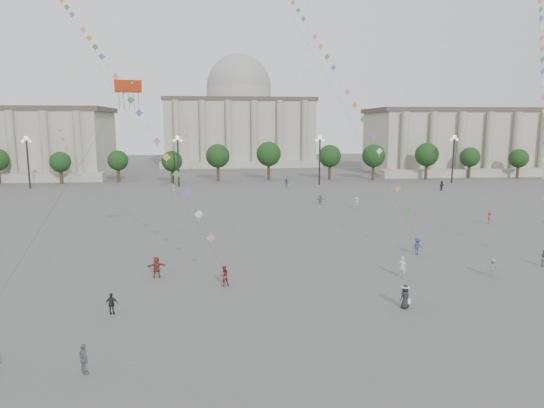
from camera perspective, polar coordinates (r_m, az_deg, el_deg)
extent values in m
plane|color=#504E4B|center=(35.57, 4.11, -12.00)|extent=(360.00, 360.00, 0.00)
cube|color=#ACA490|center=(151.16, 26.65, 6.50)|extent=(80.00, 22.00, 16.00)
cube|color=#4C3F37|center=(151.12, 26.89, 9.75)|extent=(81.60, 22.44, 1.20)
cube|color=#ACA490|center=(140.78, 29.26, 3.30)|extent=(84.00, 4.00, 2.00)
cube|color=#ACA490|center=(162.74, -3.85, 8.30)|extent=(46.00, 30.00, 20.00)
cube|color=#4C3F37|center=(162.90, -3.89, 12.03)|extent=(46.92, 30.60, 1.20)
cube|color=#ACA490|center=(146.22, -3.57, 4.65)|extent=(48.30, 4.00, 2.00)
cylinder|color=#ACA490|center=(163.00, -3.90, 12.70)|extent=(21.00, 21.00, 5.00)
sphere|color=#98988A|center=(163.16, -3.91, 13.57)|extent=(21.00, 21.00, 21.00)
cylinder|color=#35241A|center=(121.15, -29.30, 2.86)|extent=(0.70, 0.70, 3.52)
cylinder|color=#35241A|center=(116.90, -23.89, 3.07)|extent=(0.70, 0.70, 3.52)
sphere|color=black|center=(116.61, -24.01, 4.86)|extent=(5.12, 5.12, 5.12)
cylinder|color=#35241A|center=(113.76, -18.13, 3.25)|extent=(0.70, 0.70, 3.52)
sphere|color=black|center=(113.46, -18.22, 5.10)|extent=(5.12, 5.12, 5.12)
cylinder|color=#35241A|center=(111.84, -12.10, 3.41)|extent=(0.70, 0.70, 3.52)
sphere|color=black|center=(111.53, -12.16, 5.29)|extent=(5.12, 5.12, 5.12)
cylinder|color=#35241A|center=(111.18, -5.93, 3.53)|extent=(0.70, 0.70, 3.52)
sphere|color=black|center=(110.87, -5.96, 5.43)|extent=(5.12, 5.12, 5.12)
cylinder|color=#35241A|center=(111.81, 0.24, 3.62)|extent=(0.70, 0.70, 3.52)
sphere|color=black|center=(111.50, 0.25, 5.50)|extent=(5.12, 5.12, 5.12)
cylinder|color=#35241A|center=(113.71, 6.28, 3.66)|extent=(0.70, 0.70, 3.52)
sphere|color=black|center=(113.41, 6.31, 5.51)|extent=(5.12, 5.12, 5.12)
cylinder|color=#35241A|center=(116.82, 12.06, 3.66)|extent=(0.70, 0.70, 3.52)
sphere|color=black|center=(116.52, 12.12, 5.46)|extent=(5.12, 5.12, 5.12)
cylinder|color=#35241A|center=(121.04, 17.48, 3.62)|extent=(0.70, 0.70, 3.52)
sphere|color=black|center=(120.76, 17.57, 5.36)|extent=(5.12, 5.12, 5.12)
cylinder|color=#35241A|center=(126.27, 22.50, 3.56)|extent=(0.70, 0.70, 3.52)
sphere|color=black|center=(126.00, 22.60, 5.23)|extent=(5.12, 5.12, 5.12)
cylinder|color=#35241A|center=(132.38, 27.08, 3.49)|extent=(0.70, 0.70, 3.52)
sphere|color=black|center=(132.12, 27.20, 5.07)|extent=(5.12, 5.12, 5.12)
cylinder|color=#262628|center=(110.11, -26.76, 4.22)|extent=(0.36, 0.36, 10.00)
sphere|color=#FFE5B2|center=(109.86, -26.96, 6.92)|extent=(0.90, 0.90, 0.90)
sphere|color=#FFE5B2|center=(110.12, -27.28, 6.59)|extent=(0.60, 0.60, 0.60)
sphere|color=#FFE5B2|center=(109.62, -26.59, 6.63)|extent=(0.60, 0.60, 0.60)
cylinder|color=#262628|center=(103.32, -10.97, 4.78)|extent=(0.36, 0.36, 10.00)
sphere|color=#FFE5B2|center=(103.05, -11.06, 7.66)|extent=(0.90, 0.90, 0.90)
sphere|color=#FFE5B2|center=(103.14, -11.44, 7.32)|extent=(0.60, 0.60, 0.60)
sphere|color=#FFE5B2|center=(103.01, -10.66, 7.34)|extent=(0.60, 0.60, 0.60)
cylinder|color=#262628|center=(105.01, 5.62, 4.97)|extent=(0.36, 0.36, 10.00)
sphere|color=#FFE5B2|center=(104.75, 5.67, 7.81)|extent=(0.90, 0.90, 0.90)
sphere|color=#FFE5B2|center=(104.63, 5.28, 7.49)|extent=(0.60, 0.60, 0.60)
sphere|color=#FFE5B2|center=(104.91, 6.04, 7.48)|extent=(0.60, 0.60, 0.60)
cylinder|color=#262628|center=(114.80, 20.51, 4.80)|extent=(0.36, 0.36, 10.00)
sphere|color=#FFE5B2|center=(114.56, 20.66, 7.39)|extent=(0.90, 0.90, 0.90)
sphere|color=#FFE5B2|center=(114.27, 20.33, 7.10)|extent=(0.60, 0.60, 0.60)
sphere|color=#FFE5B2|center=(114.89, 20.96, 7.08)|extent=(0.60, 0.60, 0.60)
imported|color=#364C7B|center=(102.22, 1.71, 2.57)|extent=(1.10, 0.75, 1.74)
imported|color=silver|center=(97.00, 2.11, 2.12)|extent=(1.39, 1.12, 1.48)
imported|color=slate|center=(45.93, 24.55, -6.82)|extent=(1.17, 0.86, 1.62)
imported|color=white|center=(76.17, 9.89, 0.14)|extent=(1.79, 1.15, 1.85)
imported|color=maroon|center=(69.85, 24.21, -1.49)|extent=(1.04, 1.18, 1.58)
imported|color=black|center=(101.52, 19.33, 2.04)|extent=(1.72, 1.49, 1.88)
imported|color=#BBBBB7|center=(92.64, -11.47, 1.67)|extent=(0.43, 0.64, 1.71)
imported|color=slate|center=(79.14, 5.72, 0.50)|extent=(1.58, 0.74, 1.64)
imported|color=#B9BAB6|center=(43.15, 15.07, -7.15)|extent=(0.80, 0.70, 1.83)
imported|color=black|center=(35.71, -18.33, -11.08)|extent=(0.92, 0.45, 1.52)
imported|color=brown|center=(42.84, -13.43, -7.21)|extent=(1.76, 0.83, 1.83)
imported|color=slate|center=(28.32, -21.26, -16.62)|extent=(0.91, 1.03, 1.67)
imported|color=maroon|center=(39.75, -5.67, -8.40)|extent=(0.99, 0.88, 1.70)
imported|color=navy|center=(50.88, 16.74, -4.78)|extent=(1.23, 0.87, 1.72)
imported|color=black|center=(36.25, 15.39, -10.47)|extent=(0.99, 0.86, 1.71)
cone|color=white|center=(36.00, 15.44, -9.32)|extent=(0.52, 0.52, 0.14)
cylinder|color=white|center=(36.02, 15.44, -9.41)|extent=(0.60, 0.60, 0.02)
cube|color=white|center=(36.31, 15.83, -10.96)|extent=(0.22, 0.10, 0.35)
cube|color=red|center=(42.97, -16.57, 13.14)|extent=(2.26, 0.93, 1.02)
cube|color=#167D1E|center=(43.01, -17.07, 13.45)|extent=(0.38, 0.26, 0.34)
cube|color=#1C2C98|center=(42.89, -16.13, 13.50)|extent=(0.38, 0.26, 0.34)
sphere|color=gold|center=(42.97, -17.08, 13.45)|extent=(0.20, 0.20, 0.20)
sphere|color=gold|center=(42.85, -16.14, 13.51)|extent=(0.20, 0.20, 0.20)
cylinder|color=#3F3F3F|center=(35.45, -23.02, 1.95)|extent=(0.02, 0.02, 23.08)
cylinder|color=#3F3F3F|center=(58.95, -18.95, 13.85)|extent=(0.02, 0.02, 57.13)
cube|color=pink|center=(40.52, -7.20, -3.98)|extent=(0.76, 0.25, 0.76)
cube|color=white|center=(41.72, -8.60, -1.20)|extent=(0.76, 0.25, 0.76)
cube|color=#7E59B2|center=(43.06, -9.92, 1.24)|extent=(0.76, 0.25, 0.76)
cube|color=#449042|center=(44.51, -11.15, 3.42)|extent=(0.76, 0.25, 0.76)
cube|color=gold|center=(46.03, -12.31, 5.40)|extent=(0.76, 0.25, 0.76)
cube|color=pink|center=(47.63, -13.39, 7.19)|extent=(0.76, 0.25, 0.76)
cube|color=white|center=(49.29, -14.41, 8.82)|extent=(0.76, 0.25, 0.76)
cube|color=#7E59B2|center=(50.99, -15.37, 10.30)|extent=(0.76, 0.25, 0.76)
cube|color=#449042|center=(52.74, -16.27, 11.66)|extent=(0.76, 0.25, 0.76)
cube|color=gold|center=(54.53, -17.12, 12.91)|extent=(0.76, 0.25, 0.76)
cube|color=pink|center=(56.35, -17.93, 14.05)|extent=(0.76, 0.25, 0.76)
cube|color=white|center=(58.20, -18.69, 15.10)|extent=(0.76, 0.25, 0.76)
cube|color=#7E59B2|center=(60.08, -19.40, 16.07)|extent=(0.76, 0.25, 0.76)
cube|color=#449042|center=(61.98, -20.08, 16.96)|extent=(0.76, 0.25, 0.76)
cube|color=gold|center=(63.90, -20.73, 17.79)|extent=(0.76, 0.25, 0.76)
cube|color=pink|center=(65.83, -21.34, 18.56)|extent=(0.76, 0.25, 0.76)
cube|color=white|center=(67.78, -21.92, 19.27)|extent=(0.76, 0.25, 0.76)
cube|color=#7E59B2|center=(69.75, -22.47, 19.93)|extent=(0.76, 0.25, 0.76)
cube|color=#449042|center=(71.72, -23.00, 20.55)|extent=(0.76, 0.25, 0.76)
cube|color=gold|center=(73.71, -23.50, 21.12)|extent=(0.76, 0.25, 0.76)
cylinder|color=#3F3F3F|center=(71.06, 4.34, 18.09)|extent=(0.02, 0.02, 66.53)
cube|color=#449042|center=(51.55, 15.67, -0.84)|extent=(0.76, 0.25, 0.76)
cube|color=gold|center=(52.62, 14.59, 1.72)|extent=(0.76, 0.25, 0.76)
cube|color=pink|center=(53.81, 13.54, 4.01)|extent=(0.76, 0.25, 0.76)
cube|color=white|center=(55.12, 12.53, 6.09)|extent=(0.76, 0.25, 0.76)
cube|color=#7E59B2|center=(56.51, 11.56, 8.01)|extent=(0.76, 0.25, 0.76)
cube|color=#449042|center=(57.97, 10.63, 9.77)|extent=(0.76, 0.25, 0.76)
cube|color=gold|center=(59.50, 9.73, 11.40)|extent=(0.76, 0.25, 0.76)
cube|color=pink|center=(61.08, 8.87, 12.92)|extent=(0.76, 0.25, 0.76)
cube|color=white|center=(62.72, 8.04, 14.32)|extent=(0.76, 0.25, 0.76)
cube|color=#7E59B2|center=(64.40, 7.25, 15.63)|extent=(0.76, 0.25, 0.76)
cube|color=#449042|center=(66.12, 6.49, 16.84)|extent=(0.76, 0.25, 0.76)
cube|color=gold|center=(67.87, 5.75, 17.97)|extent=(0.76, 0.25, 0.76)
cube|color=pink|center=(69.66, 5.05, 19.03)|extent=(0.76, 0.25, 0.76)
cube|color=white|center=(71.48, 4.37, 20.02)|extent=(0.76, 0.25, 0.76)
cube|color=#7E59B2|center=(73.32, 3.72, 20.94)|extent=(0.76, 0.25, 0.76)
cube|color=#449042|center=(75.18, 3.09, 21.81)|extent=(0.76, 0.25, 0.76)
cube|color=gold|center=(77.06, 2.48, 22.62)|extent=(0.76, 0.25, 0.76)
cylinder|color=#3F3F3F|center=(68.13, 29.06, 14.03)|extent=(0.02, 0.02, 51.24)
cube|color=gold|center=(60.39, 29.37, 9.54)|extent=(0.76, 0.25, 0.76)
cube|color=pink|center=(61.92, 29.34, 10.95)|extent=(0.76, 0.25, 0.76)
cube|color=white|center=(63.49, 29.30, 12.26)|extent=(0.76, 0.25, 0.76)
cube|color=#7E59B2|center=(65.09, 29.27, 13.48)|extent=(0.76, 0.25, 0.76)
cube|color=#449042|center=(66.72, 29.23, 14.63)|extent=(0.76, 0.25, 0.76)
cube|color=gold|center=(68.37, 29.20, 15.71)|extent=(0.76, 0.25, 0.76)
cube|color=pink|center=(70.04, 29.16, 16.72)|extent=(0.76, 0.25, 0.76)
cube|color=white|center=(71.72, 29.12, 17.67)|extent=(0.76, 0.25, 0.76)
cube|color=#7E59B2|center=(73.43, 29.09, 18.56)|extent=(0.76, 0.25, 0.76)
cube|color=#449042|center=(75.14, 29.06, 19.40)|extent=(0.76, 0.25, 0.76)
cube|color=gold|center=(76.87, 29.02, 20.20)|extent=(0.76, 0.25, 0.76)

